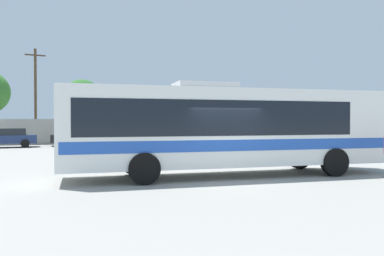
# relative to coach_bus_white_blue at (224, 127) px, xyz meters

# --- Properties ---
(ground_plane) EXTENTS (300.00, 300.00, 0.00)m
(ground_plane) POSITION_rel_coach_bus_white_blue_xyz_m (-0.43, 9.02, -1.84)
(ground_plane) COLOR gray
(perimeter_wall) EXTENTS (80.00, 0.30, 2.23)m
(perimeter_wall) POSITION_rel_coach_bus_white_blue_xyz_m (-0.43, 23.18, -0.73)
(perimeter_wall) COLOR #B2AD9E
(perimeter_wall) RESTS_ON ground_plane
(coach_bus_white_blue) EXTENTS (12.29, 3.08, 3.45)m
(coach_bus_white_blue) POSITION_rel_coach_bus_white_blue_xyz_m (0.00, 0.00, 0.00)
(coach_bus_white_blue) COLOR white
(coach_bus_white_blue) RESTS_ON ground_plane
(parked_car_leftmost_dark_blue) EXTENTS (4.66, 2.31, 1.48)m
(parked_car_leftmost_dark_blue) POSITION_rel_coach_bus_white_blue_xyz_m (-9.91, 19.82, -1.06)
(parked_car_leftmost_dark_blue) COLOR navy
(parked_car_leftmost_dark_blue) RESTS_ON ground_plane
(parked_car_second_black) EXTENTS (4.46, 2.08, 1.42)m
(parked_car_second_black) POSITION_rel_coach_bus_white_blue_xyz_m (-4.56, 20.48, -1.08)
(parked_car_second_black) COLOR black
(parked_car_second_black) RESTS_ON ground_plane
(parked_car_third_white) EXTENTS (4.68, 2.27, 1.53)m
(parked_car_third_white) POSITION_rel_coach_bus_white_blue_xyz_m (1.65, 19.97, -1.04)
(parked_car_third_white) COLOR silver
(parked_car_third_white) RESTS_ON ground_plane
(parked_car_rightmost_maroon) EXTENTS (4.47, 2.11, 1.54)m
(parked_car_rightmost_maroon) POSITION_rel_coach_bus_white_blue_xyz_m (6.88, 20.16, -1.03)
(parked_car_rightmost_maroon) COLOR maroon
(parked_car_rightmost_maroon) RESTS_ON ground_plane
(utility_pole_near) EXTENTS (1.80, 0.40, 8.74)m
(utility_pole_near) POSITION_rel_coach_bus_white_blue_xyz_m (-8.12, 25.56, 2.71)
(utility_pole_near) COLOR #4C3823
(utility_pole_near) RESTS_ON ground_plane
(roadside_tree_midleft) EXTENTS (3.90, 3.90, 6.45)m
(roadside_tree_midleft) POSITION_rel_coach_bus_white_blue_xyz_m (-3.75, 29.63, 2.93)
(roadside_tree_midleft) COLOR brown
(roadside_tree_midleft) RESTS_ON ground_plane
(roadside_tree_midright) EXTENTS (4.63, 4.63, 5.88)m
(roadside_tree_midright) POSITION_rel_coach_bus_white_blue_xyz_m (5.03, 29.71, 2.06)
(roadside_tree_midright) COLOR brown
(roadside_tree_midright) RESTS_ON ground_plane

